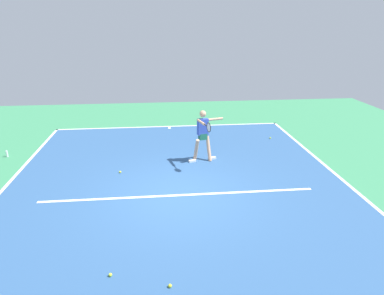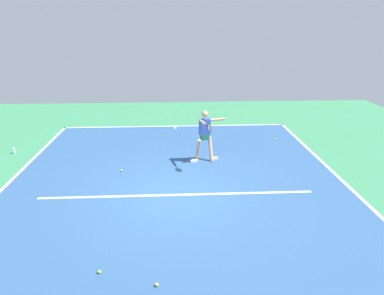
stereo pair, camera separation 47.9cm
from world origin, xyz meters
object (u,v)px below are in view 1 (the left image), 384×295
object	(u,v)px
tennis_player	(203,133)
tennis_ball_by_baseline	(170,286)
tennis_ball_far_corner	(270,138)
tennis_ball_centre_court	(110,275)
tennis_ball_near_player	(120,172)
water_bottle	(7,154)

from	to	relation	value
tennis_player	tennis_ball_by_baseline	world-z (taller)	tennis_player
tennis_ball_by_baseline	tennis_ball_far_corner	size ratio (longest dim) A/B	1.00
tennis_ball_centre_court	tennis_ball_near_player	xyz separation A→B (m)	(0.24, -4.62, 0.00)
tennis_player	tennis_ball_far_corner	distance (m)	3.71
tennis_ball_centre_court	water_bottle	bearing A→B (deg)	-56.51
tennis_ball_centre_court	tennis_ball_by_baseline	bearing A→B (deg)	160.04
tennis_ball_near_player	water_bottle	distance (m)	4.36
tennis_player	tennis_ball_centre_court	xyz separation A→B (m)	(2.42, 5.34, -0.95)
tennis_ball_centre_court	tennis_ball_by_baseline	size ratio (longest dim) A/B	1.00
tennis_player	tennis_ball_by_baseline	size ratio (longest dim) A/B	26.22
tennis_player	tennis_ball_far_corner	bearing A→B (deg)	-160.55
tennis_player	tennis_ball_by_baseline	xyz separation A→B (m)	(1.35, 5.73, -0.95)
tennis_ball_far_corner	tennis_ball_near_player	xyz separation A→B (m)	(5.63, 2.73, 0.00)
tennis_player	tennis_ball_by_baseline	distance (m)	5.96
tennis_ball_by_baseline	tennis_ball_near_player	bearing A→B (deg)	-75.32
tennis_ball_centre_court	tennis_ball_near_player	bearing A→B (deg)	-86.99
tennis_player	tennis_ball_far_corner	world-z (taller)	tennis_player
tennis_player	tennis_ball_centre_court	world-z (taller)	tennis_player
tennis_ball_centre_court	tennis_ball_by_baseline	xyz separation A→B (m)	(-1.07, 0.39, 0.00)
tennis_ball_by_baseline	tennis_ball_far_corner	xyz separation A→B (m)	(-4.32, -7.74, 0.00)
tennis_player	tennis_ball_near_player	world-z (taller)	tennis_player
tennis_ball_by_baseline	water_bottle	world-z (taller)	water_bottle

